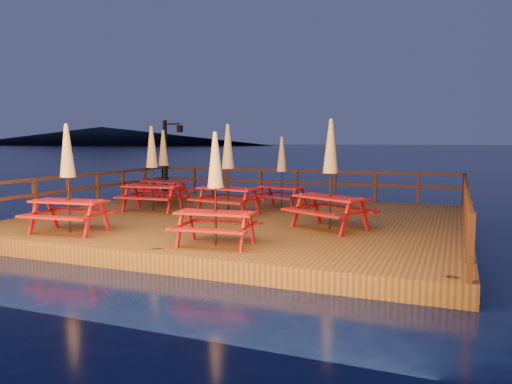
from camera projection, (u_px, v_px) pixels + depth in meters
ground at (246, 230)px, 14.43m from camera, size 500.00×500.00×0.00m
deck at (246, 223)px, 14.41m from camera, size 12.00×10.00×0.40m
deck_piles at (246, 240)px, 14.46m from camera, size 11.44×9.44×1.40m
railing at (268, 185)px, 15.94m from camera, size 11.80×9.75×1.10m
lamp_post at (169, 150)px, 20.40m from camera, size 0.85×0.18×3.00m
headland_left at (101, 136)px, 248.81m from camera, size 180.00×84.00×9.00m
picnic_table_0 at (68, 177)px, 11.79m from camera, size 1.94×1.66×2.59m
picnic_table_1 at (215, 187)px, 10.35m from camera, size 1.79×1.53×2.37m
picnic_table_2 at (228, 168)px, 14.62m from camera, size 2.09×1.82×2.66m
picnic_table_3 at (282, 171)px, 16.10m from camera, size 1.95×1.76×2.31m
picnic_table_4 at (152, 167)px, 15.43m from camera, size 1.96×1.66×2.64m
picnic_table_5 at (330, 173)px, 12.22m from camera, size 2.41×2.27×2.71m
picnic_table_6 at (164, 165)px, 17.48m from camera, size 2.10×1.87×2.55m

